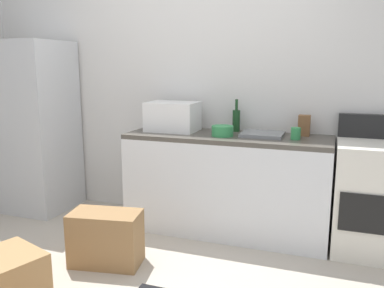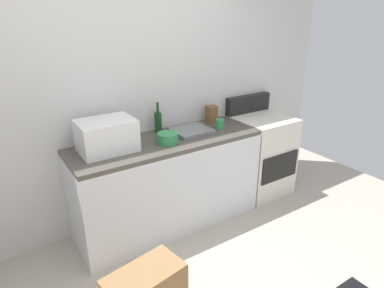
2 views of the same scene
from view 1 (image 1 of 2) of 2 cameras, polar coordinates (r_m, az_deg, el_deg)
wall_back at (r=3.93m, az=2.19°, el=8.15°), size 5.00×0.10×2.60m
kitchen_counter at (r=3.66m, az=4.95°, el=-5.66°), size 1.80×0.60×0.90m
refrigerator at (r=4.48m, az=-21.41°, el=2.28°), size 0.68×0.66×1.75m
stove_oven at (r=3.57m, az=24.42°, el=-6.81°), size 0.60×0.61×1.10m
microwave at (r=3.75m, az=-2.75°, el=3.94°), size 0.46×0.34×0.27m
sink_basin at (r=3.54m, az=10.03°, el=1.38°), size 0.36×0.32×0.03m
wine_bottle at (r=3.73m, az=6.33°, el=3.46°), size 0.07×0.07×0.30m
coffee_mug at (r=3.42m, az=14.58°, el=1.45°), size 0.08×0.08×0.10m
knife_block at (r=3.62m, az=15.70°, el=2.56°), size 0.10×0.10×0.18m
mixing_bowl at (r=3.49m, az=4.37°, el=1.87°), size 0.19×0.19×0.09m
cardboard_box_large at (r=3.20m, az=-12.18°, el=-13.00°), size 0.57×0.37×0.42m
cardboard_box_small at (r=2.97m, az=-25.54°, el=-17.04°), size 0.56×0.58×0.31m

